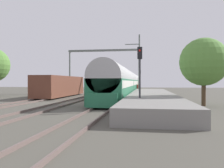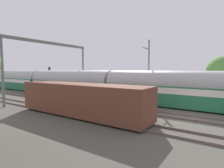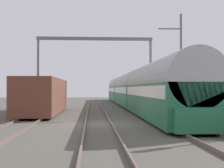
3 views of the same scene
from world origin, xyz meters
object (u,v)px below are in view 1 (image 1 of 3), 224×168
object	(u,v)px
passenger_train	(128,82)
freight_car	(61,86)
railway_signal_near	(140,69)
catenary_gantry	(104,62)
railway_signal_far	(140,77)
person_crossing	(138,88)

from	to	relation	value
passenger_train	freight_car	distance (m)	13.74
passenger_train	railway_signal_near	size ratio (longest dim) A/B	10.47
passenger_train	catenary_gantry	xyz separation A→B (m)	(-4.30, -1.08, 3.70)
railway_signal_near	railway_signal_far	distance (m)	31.67
passenger_train	catenary_gantry	bearing A→B (deg)	-165.89
railway_signal_near	catenary_gantry	distance (m)	24.23
passenger_train	freight_car	size ratio (longest dim) A/B	3.78
freight_car	railway_signal_far	world-z (taller)	railway_signal_far
railway_signal_near	catenary_gantry	bearing A→B (deg)	107.13
railway_signal_far	catenary_gantry	size ratio (longest dim) A/B	0.35
freight_car	railway_signal_far	xyz separation A→B (m)	(10.53, 18.26, 1.50)
freight_car	railway_signal_near	distance (m)	17.66
freight_car	railway_signal_near	size ratio (longest dim) A/B	2.77
passenger_train	catenary_gantry	world-z (taller)	catenary_gantry
freight_car	catenary_gantry	distance (m)	11.34
passenger_train	catenary_gantry	distance (m)	5.78
railway_signal_far	catenary_gantry	bearing A→B (deg)	-125.73
passenger_train	railway_signal_far	distance (m)	7.87
person_crossing	catenary_gantry	size ratio (longest dim) A/B	0.13
person_crossing	passenger_train	bearing A→B (deg)	167.94
freight_car	person_crossing	size ratio (longest dim) A/B	7.51
railway_signal_near	catenary_gantry	size ratio (longest dim) A/B	0.36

